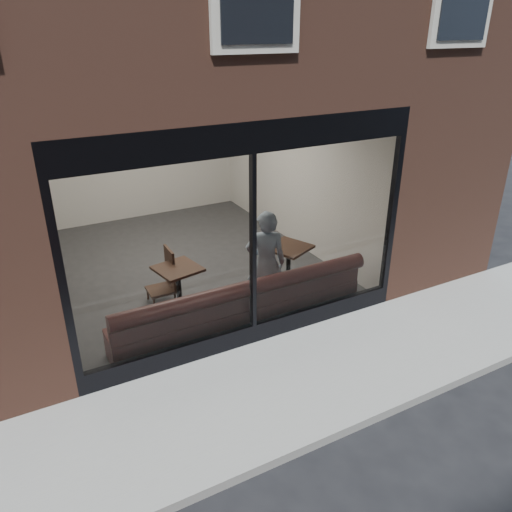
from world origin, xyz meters
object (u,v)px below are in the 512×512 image
banquette (241,316)px  cafe_table_right (289,248)px  person (266,263)px  cafe_chair_left (161,290)px  cafe_table_left (178,269)px

banquette → cafe_table_right: (1.37, 0.85, 0.52)m
banquette → person: person is taller
person → cafe_chair_left: person is taller
person → cafe_table_left: bearing=-6.5°
banquette → person: 0.91m
cafe_table_left → cafe_chair_left: 0.64m
banquette → cafe_table_left: (-0.62, 0.98, 0.52)m
cafe_chair_left → cafe_table_left: bearing=120.3°
banquette → cafe_table_right: bearing=31.9°
cafe_table_left → cafe_table_right: (1.99, -0.13, 0.00)m
cafe_table_left → cafe_table_right: 1.99m
person → cafe_table_right: (0.79, 0.58, -0.13)m
cafe_chair_left → banquette: bearing=122.3°
cafe_table_right → cafe_chair_left: size_ratio=1.56×
person → cafe_table_right: person is taller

